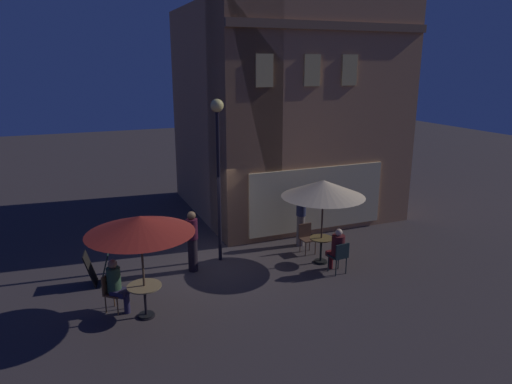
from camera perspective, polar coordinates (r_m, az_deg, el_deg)
ground_plane at (r=13.47m, az=-5.79°, el=-9.06°), size 60.00×60.00×0.00m
cafe_building at (r=16.60m, az=1.23°, el=9.21°), size 6.96×6.97×7.57m
street_lamp_near_corner at (r=12.93m, az=-4.66°, el=5.48°), size 0.36×0.36×4.65m
menu_sandwich_board at (r=12.90m, az=-18.75°, el=-8.79°), size 0.72×0.65×0.87m
cafe_table_0 at (r=13.61m, az=7.94°, el=-6.46°), size 0.66×0.66×0.76m
cafe_table_1 at (r=11.01m, az=-13.41°, el=-11.95°), size 0.77×0.77×0.77m
patio_umbrella_0 at (r=13.08m, az=8.20°, el=0.40°), size 2.34×2.34×2.45m
patio_umbrella_1 at (r=10.38m, az=-13.96°, el=-3.94°), size 2.36×2.36×2.40m
cafe_chair_0 at (r=14.26m, az=6.17°, el=-5.31°), size 0.43×0.43×0.89m
cafe_chair_1 at (r=12.96m, az=10.17°, el=-7.53°), size 0.47×0.47×0.90m
cafe_chair_2 at (r=11.49m, az=-17.21°, el=-11.25°), size 0.57×0.57×0.90m
patron_seated_0 at (r=13.00m, az=9.83°, el=-6.68°), size 0.39×0.55×1.27m
patron_seated_1 at (r=11.33m, az=-16.68°, el=-10.56°), size 0.50×0.49×1.28m
patron_standing_2 at (r=12.95m, az=-7.77°, el=-5.91°), size 0.31×0.31×1.72m
patron_standing_3 at (r=14.68m, az=5.50°, el=-3.10°), size 0.30×0.30×1.79m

